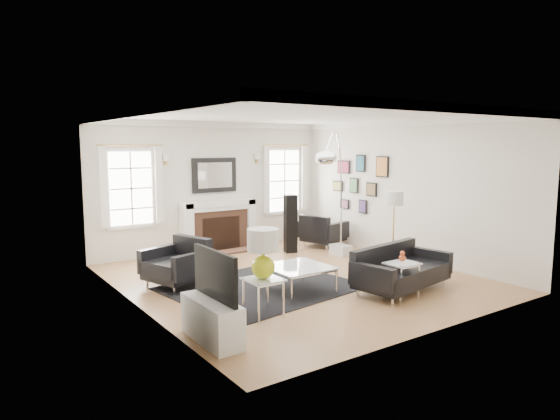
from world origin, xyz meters
TOP-DOWN VIEW (x-y plane):
  - floor at (0.00, 0.00)m, footprint 6.00×6.00m
  - back_wall at (0.00, 3.00)m, footprint 5.50×0.04m
  - front_wall at (0.00, -3.00)m, footprint 5.50×0.04m
  - left_wall at (-2.75, 0.00)m, footprint 0.04×6.00m
  - right_wall at (2.75, 0.00)m, footprint 0.04×6.00m
  - ceiling at (0.00, 0.00)m, footprint 5.50×6.00m
  - crown_molding at (0.00, 0.00)m, footprint 5.50×6.00m
  - fireplace at (0.00, 2.79)m, footprint 1.70×0.69m
  - mantel_mirror at (0.00, 2.95)m, footprint 1.05×0.07m
  - window_left at (-1.85, 2.95)m, footprint 1.24×0.15m
  - window_right at (1.85, 2.95)m, footprint 1.24×0.15m
  - gallery_wall at (2.72, 1.30)m, footprint 0.04×1.73m
  - tv_unit at (-2.44, -1.70)m, footprint 0.35×1.00m
  - area_rug at (-0.76, -0.16)m, footprint 3.12×2.72m
  - sofa at (0.97, -1.50)m, footprint 1.87×1.08m
  - armchair_left at (-1.82, 0.73)m, footprint 1.09×1.16m
  - armchair_right at (2.14, 1.86)m, footprint 1.00×1.07m
  - coffee_table at (-0.44, -0.69)m, footprint 0.94×0.94m
  - side_table_left at (-1.48, -1.31)m, footprint 0.47×0.47m
  - nesting_table at (0.74, -1.76)m, footprint 0.48×0.40m
  - gourd_lamp at (-1.48, -1.31)m, footprint 0.42×0.42m
  - orange_vase at (0.74, -1.76)m, footprint 0.11×0.11m
  - arc_floor_lamp at (1.12, 0.27)m, footprint 1.86×1.73m
  - stick_floor_lamp at (1.47, -0.90)m, footprint 0.31×0.31m
  - speaker_tower at (1.20, 1.78)m, footprint 0.32×0.32m

SIDE VIEW (x-z plane):
  - floor at x=0.00m, z-range 0.00..0.00m
  - area_rug at x=-0.76m, z-range 0.00..0.01m
  - sofa at x=0.97m, z-range 0.03..0.60m
  - tv_unit at x=-2.44m, z-range -0.22..0.87m
  - armchair_right at x=2.14m, z-range 0.03..0.64m
  - armchair_left at x=-1.82m, z-range 0.04..0.68m
  - coffee_table at x=-0.44m, z-range 0.18..0.59m
  - nesting_table at x=0.74m, z-range 0.15..0.67m
  - side_table_left at x=-1.48m, z-range 0.16..0.67m
  - fireplace at x=0.00m, z-range -0.01..1.10m
  - orange_vase at x=0.74m, z-range 0.53..0.70m
  - speaker_tower at x=1.20m, z-range 0.00..1.24m
  - gourd_lamp at x=-1.48m, z-range 0.57..1.25m
  - stick_floor_lamp at x=1.47m, z-range 0.56..2.07m
  - back_wall at x=0.00m, z-range 0.00..2.80m
  - front_wall at x=0.00m, z-range 0.00..2.80m
  - left_wall at x=-2.75m, z-range 0.00..2.80m
  - right_wall at x=2.75m, z-range 0.00..2.80m
  - arc_floor_lamp at x=1.12m, z-range 0.11..2.75m
  - window_left at x=-1.85m, z-range 0.65..2.27m
  - window_right at x=1.85m, z-range 0.65..2.27m
  - gallery_wall at x=2.72m, z-range 0.89..2.18m
  - mantel_mirror at x=0.00m, z-range 1.27..2.02m
  - crown_molding at x=0.00m, z-range 2.68..2.80m
  - ceiling at x=0.00m, z-range 2.79..2.81m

